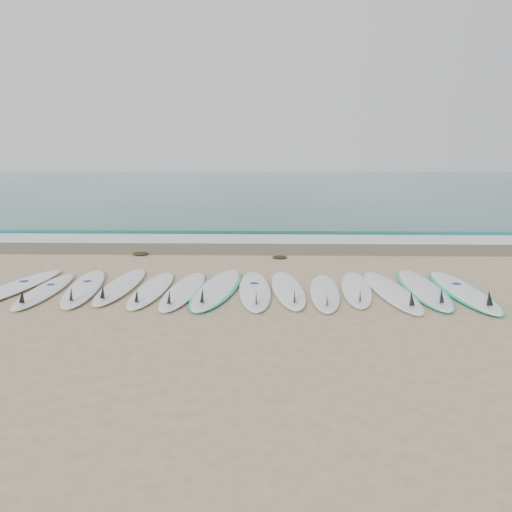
{
  "coord_description": "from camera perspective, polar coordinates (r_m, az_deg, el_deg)",
  "views": [
    {
      "loc": [
        0.57,
        -8.66,
        2.43
      ],
      "look_at": [
        0.33,
        1.21,
        0.4
      ],
      "focal_mm": 35.0,
      "sensor_mm": 36.0,
      "label": 1
    }
  ],
  "objects": [
    {
      "name": "ground",
      "position": [
        9.01,
        -2.31,
        -4.04
      ],
      "size": [
        120.0,
        120.0,
        0.0
      ],
      "primitive_type": "plane",
      "color": "tan"
    },
    {
      "name": "ocean",
      "position": [
        41.23,
        0.58,
        8.28
      ],
      "size": [
        120.0,
        55.0,
        0.03
      ],
      "primitive_type": "cube",
      "color": "#1D5F5C",
      "rests_on": "ground"
    },
    {
      "name": "wet_sand_band",
      "position": [
        13.0,
        -1.17,
        0.87
      ],
      "size": [
        120.0,
        1.8,
        0.01
      ],
      "primitive_type": "cube",
      "color": "brown",
      "rests_on": "ground"
    },
    {
      "name": "foam_band",
      "position": [
        14.37,
        -0.92,
        1.97
      ],
      "size": [
        120.0,
        1.4,
        0.04
      ],
      "primitive_type": "cube",
      "color": "silver",
      "rests_on": "ground"
    },
    {
      "name": "wave_crest",
      "position": [
        15.85,
        -0.71,
        2.99
      ],
      "size": [
        120.0,
        1.0,
        0.1
      ],
      "primitive_type": "cube",
      "color": "#1D5F5C",
      "rests_on": "ground"
    },
    {
      "name": "surfboard_0",
      "position": [
        9.99,
        -26.17,
        -3.3
      ],
      "size": [
        1.03,
        2.91,
        0.36
      ],
      "rotation": [
        0.0,
        0.0,
        -0.16
      ],
      "color": "white",
      "rests_on": "ground"
    },
    {
      "name": "surfboard_1",
      "position": [
        9.6,
        -23.06,
        -3.66
      ],
      "size": [
        0.58,
        2.47,
        0.31
      ],
      "rotation": [
        0.0,
        0.0,
        0.03
      ],
      "color": "silver",
      "rests_on": "ground"
    },
    {
      "name": "surfboard_2",
      "position": [
        9.53,
        -19.1,
        -3.44
      ],
      "size": [
        0.96,
        2.75,
        0.35
      ],
      "rotation": [
        0.0,
        0.0,
        0.15
      ],
      "color": "white",
      "rests_on": "ground"
    },
    {
      "name": "surfboard_3",
      "position": [
        9.45,
        -15.28,
        -3.33
      ],
      "size": [
        0.6,
        2.65,
        0.34
      ],
      "rotation": [
        0.0,
        0.0,
        -0.02
      ],
      "color": "white",
      "rests_on": "ground"
    },
    {
      "name": "surfboard_4",
      "position": [
        9.09,
        -11.9,
        -3.78
      ],
      "size": [
        0.61,
        2.54,
        0.32
      ],
      "rotation": [
        0.0,
        0.0,
        -0.04
      ],
      "color": "white",
      "rests_on": "ground"
    },
    {
      "name": "surfboard_5",
      "position": [
        8.93,
        -8.35,
        -3.92
      ],
      "size": [
        0.74,
        2.66,
        0.34
      ],
      "rotation": [
        0.0,
        0.0,
        -0.08
      ],
      "color": "white",
      "rests_on": "ground"
    },
    {
      "name": "surfboard_6",
      "position": [
        9.01,
        -4.5,
        -3.71
      ],
      "size": [
        1.06,
        2.98,
        0.37
      ],
      "rotation": [
        0.0,
        0.0,
        -0.13
      ],
      "color": "white",
      "rests_on": "ground"
    },
    {
      "name": "surfboard_7",
      "position": [
        8.86,
        -0.14,
        -3.9
      ],
      "size": [
        0.69,
        2.72,
        0.34
      ],
      "rotation": [
        0.0,
        0.0,
        0.05
      ],
      "color": "white",
      "rests_on": "ground"
    },
    {
      "name": "surfboard_8",
      "position": [
        8.93,
        3.71,
        -3.81
      ],
      "size": [
        0.73,
        2.66,
        0.34
      ],
      "rotation": [
        0.0,
        0.0,
        0.07
      ],
      "color": "white",
      "rests_on": "ground"
    },
    {
      "name": "surfboard_9",
      "position": [
        8.81,
        7.87,
        -4.13
      ],
      "size": [
        0.69,
        2.51,
        0.32
      ],
      "rotation": [
        0.0,
        0.0,
        -0.07
      ],
      "color": "white",
      "rests_on": "ground"
    },
    {
      "name": "surfboard_10",
      "position": [
        9.14,
        11.41,
        -3.68
      ],
      "size": [
        0.79,
        2.56,
        0.32
      ],
      "rotation": [
        0.0,
        0.0,
        -0.11
      ],
      "color": "white",
      "rests_on": "ground"
    },
    {
      "name": "surfboard_11",
      "position": [
        9.09,
        15.28,
        -3.89
      ],
      "size": [
        0.79,
        2.86,
        0.36
      ],
      "rotation": [
        0.0,
        0.0,
        0.07
      ],
      "color": "white",
      "rests_on": "ground"
    },
    {
      "name": "surfboard_12",
      "position": [
        9.46,
        18.63,
        -3.56
      ],
      "size": [
        0.76,
        2.85,
        0.36
      ],
      "rotation": [
        0.0,
        0.0,
        -0.03
      ],
      "color": "white",
      "rests_on": "ground"
    },
    {
      "name": "surfboard_13",
      "position": [
        9.55,
        22.62,
        -3.7
      ],
      "size": [
        0.72,
        2.89,
        0.37
      ],
      "rotation": [
        0.0,
        0.0,
        0.01
      ],
      "color": "white",
      "rests_on": "ground"
    },
    {
      "name": "seaweed_near",
      "position": [
        12.47,
        -13.07,
        0.26
      ],
      "size": [
        0.4,
        0.31,
        0.08
      ],
      "primitive_type": "ellipsoid",
      "color": "black",
      "rests_on": "ground"
    },
    {
      "name": "seaweed_far",
      "position": [
        11.78,
        2.72,
        -0.13
      ],
      "size": [
        0.36,
        0.28,
        0.07
      ],
      "primitive_type": "ellipsoid",
      "color": "black",
      "rests_on": "ground"
    }
  ]
}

